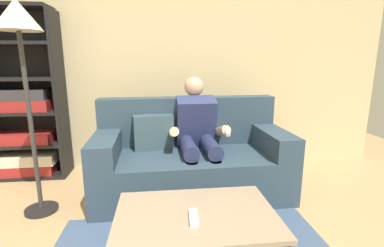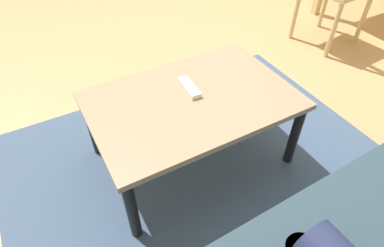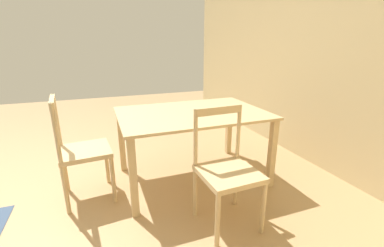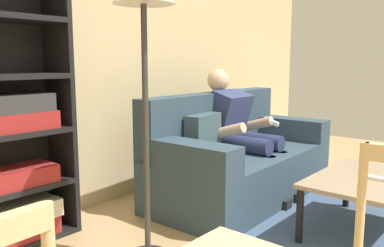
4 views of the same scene
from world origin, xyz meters
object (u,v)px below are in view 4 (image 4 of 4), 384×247
coffee_table (366,184)px  floor_lamp (144,11)px  tv_remote (376,178)px  person_lounging (240,130)px  couch (237,160)px

coffee_table → floor_lamp: 1.95m
tv_remote → floor_lamp: 1.93m
person_lounging → floor_lamp: 1.74m
coffee_table → tv_remote: 0.09m
person_lounging → floor_lamp: bearing=-168.6°
couch → coffee_table: couch is taller
coffee_table → tv_remote: (-0.02, -0.07, 0.06)m
floor_lamp → tv_remote: bearing=-37.5°
coffee_table → couch: bearing=85.4°
tv_remote → floor_lamp: bearing=-34.2°
couch → tv_remote: size_ratio=11.22×
couch → floor_lamp: size_ratio=1.06×
couch → tv_remote: bearing=-95.4°
couch → person_lounging: 0.27m
person_lounging → coffee_table: bearing=-98.2°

